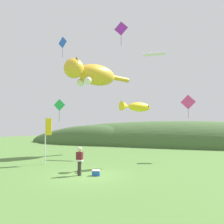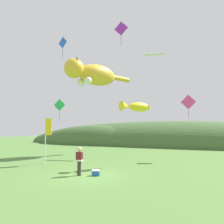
# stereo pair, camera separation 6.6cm
# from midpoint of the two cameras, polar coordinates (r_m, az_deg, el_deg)

# --- Properties ---
(ground_plane) EXTENTS (120.00, 120.00, 0.00)m
(ground_plane) POSITION_cam_midpoint_polar(r_m,az_deg,el_deg) (14.51, -6.77, -16.11)
(ground_plane) COLOR #517A38
(distant_hill_ridge) EXTENTS (58.93, 12.82, 8.57)m
(distant_hill_ridge) POSITION_cam_midpoint_polar(r_m,az_deg,el_deg) (39.69, 10.38, -8.55)
(distant_hill_ridge) COLOR #426033
(distant_hill_ridge) RESTS_ON ground
(festival_attendant) EXTENTS (0.44, 0.30, 1.77)m
(festival_attendant) POSITION_cam_midpoint_polar(r_m,az_deg,el_deg) (14.35, -8.61, -12.35)
(festival_attendant) COLOR #332D28
(festival_attendant) RESTS_ON ground
(kite_spool) EXTENTS (0.13, 0.22, 0.22)m
(kite_spool) POSITION_cam_midpoint_polar(r_m,az_deg,el_deg) (15.21, -8.90, -15.11)
(kite_spool) COLOR olive
(kite_spool) RESTS_ON ground
(picnic_cooler) EXTENTS (0.57, 0.47, 0.36)m
(picnic_cooler) POSITION_cam_midpoint_polar(r_m,az_deg,el_deg) (14.29, -4.34, -15.56)
(picnic_cooler) COLOR blue
(picnic_cooler) RESTS_ON ground
(festival_banner_pole) EXTENTS (0.66, 0.08, 3.87)m
(festival_banner_pole) POSITION_cam_midpoint_polar(r_m,az_deg,el_deg) (19.10, -16.74, -5.45)
(festival_banner_pole) COLOR silver
(festival_banner_pole) RESTS_ON ground
(kite_giant_cat) EXTENTS (4.88, 8.66, 2.83)m
(kite_giant_cat) POSITION_cam_midpoint_polar(r_m,az_deg,el_deg) (25.62, -5.29, 9.80)
(kite_giant_cat) COLOR gold
(kite_fish_windsock) EXTENTS (2.27, 2.80, 0.88)m
(kite_fish_windsock) POSITION_cam_midpoint_polar(r_m,az_deg,el_deg) (17.68, 6.29, 1.38)
(kite_fish_windsock) COLOR yellow
(kite_tube_streamer) EXTENTS (2.58, 0.87, 0.44)m
(kite_tube_streamer) POSITION_cam_midpoint_polar(r_m,az_deg,el_deg) (27.21, 10.84, 14.66)
(kite_tube_streamer) COLOR white
(kite_diamond_blue) EXTENTS (1.12, 0.24, 2.04)m
(kite_diamond_blue) POSITION_cam_midpoint_polar(r_m,az_deg,el_deg) (22.10, -12.86, 17.25)
(kite_diamond_blue) COLOR blue
(kite_diamond_green) EXTENTS (1.02, 0.25, 1.94)m
(kite_diamond_green) POSITION_cam_midpoint_polar(r_m,az_deg,el_deg) (19.32, -13.67, 1.74)
(kite_diamond_green) COLOR green
(kite_diamond_violet) EXTENTS (1.25, 0.09, 2.15)m
(kite_diamond_violet) POSITION_cam_midpoint_polar(r_m,az_deg,el_deg) (20.17, 2.29, 20.91)
(kite_diamond_violet) COLOR purple
(kite_diamond_pink) EXTENTS (1.43, 0.03, 2.33)m
(kite_diamond_pink) POSITION_cam_midpoint_polar(r_m,az_deg,el_deg) (22.44, 19.18, 2.45)
(kite_diamond_pink) COLOR #E53F8C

